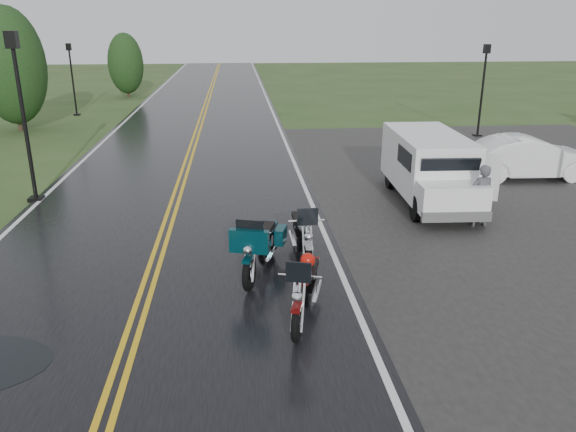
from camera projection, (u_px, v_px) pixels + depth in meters
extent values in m
plane|color=#2D471E|center=(140.00, 312.00, 9.88)|extent=(120.00, 120.00, 0.00)
cube|color=black|center=(186.00, 169.00, 19.27)|extent=(8.00, 100.00, 0.04)
cube|color=black|center=(573.00, 205.00, 15.53)|extent=(14.00, 24.00, 0.03)
imported|color=#4A4A4F|center=(481.00, 197.00, 13.66)|extent=(0.60, 0.43, 1.56)
imported|color=white|center=(528.00, 158.00, 17.91)|extent=(4.15, 1.56, 1.35)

